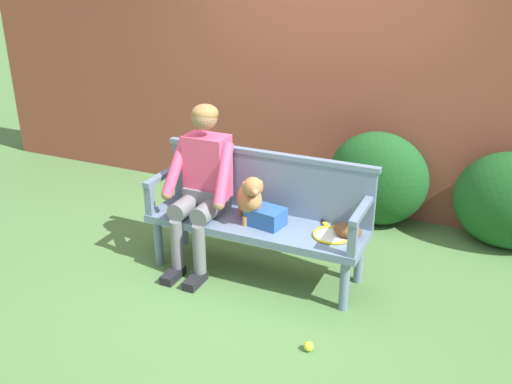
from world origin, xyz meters
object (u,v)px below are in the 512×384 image
(person_seated, at_px, (203,181))
(tennis_racket, at_px, (331,233))
(baseball_glove, at_px, (347,230))
(sports_bag, at_px, (266,216))
(dog_on_bench, at_px, (250,198))
(garden_bench, at_px, (256,228))
(tennis_ball, at_px, (309,346))

(person_seated, relative_size, tennis_racket, 2.40)
(tennis_racket, xyz_separation_m, baseball_glove, (0.11, 0.03, 0.04))
(person_seated, distance_m, sports_bag, 0.58)
(dog_on_bench, relative_size, baseball_glove, 1.85)
(garden_bench, xyz_separation_m, person_seated, (-0.45, -0.02, 0.33))
(baseball_glove, bearing_deg, tennis_ball, -77.22)
(garden_bench, xyz_separation_m, tennis_racket, (0.60, 0.03, 0.07))
(tennis_racket, xyz_separation_m, tennis_ball, (0.12, -0.79, -0.43))
(person_seated, bearing_deg, garden_bench, 2.06)
(sports_bag, bearing_deg, tennis_ball, -49.56)
(person_seated, relative_size, sports_bag, 4.73)
(sports_bag, bearing_deg, baseball_glove, 7.42)
(dog_on_bench, xyz_separation_m, baseball_glove, (0.75, 0.08, -0.16))
(tennis_racket, bearing_deg, sports_bag, -174.26)
(dog_on_bench, distance_m, tennis_racket, 0.67)
(tennis_racket, bearing_deg, tennis_ball, -81.55)
(dog_on_bench, bearing_deg, garden_bench, 25.88)
(person_seated, relative_size, dog_on_bench, 3.26)
(tennis_ball, bearing_deg, person_seated, 147.75)
(person_seated, distance_m, baseball_glove, 1.19)
(garden_bench, bearing_deg, dog_on_bench, -154.12)
(garden_bench, xyz_separation_m, baseball_glove, (0.71, 0.06, 0.10))
(garden_bench, height_order, sports_bag, sports_bag)
(garden_bench, distance_m, tennis_ball, 1.10)
(dog_on_bench, distance_m, tennis_ball, 1.22)
(baseball_glove, bearing_deg, tennis_racket, -152.67)
(sports_bag, bearing_deg, person_seated, 179.64)
(person_seated, height_order, baseball_glove, person_seated)
(garden_bench, height_order, tennis_ball, garden_bench)
(baseball_glove, bearing_deg, sports_bag, -159.97)
(garden_bench, xyz_separation_m, tennis_ball, (0.71, -0.75, -0.36))
(person_seated, height_order, sports_bag, person_seated)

